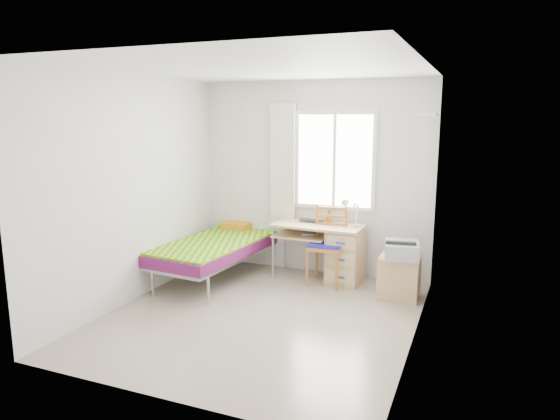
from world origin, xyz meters
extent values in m
plane|color=#BCAD93|center=(0.00, 0.00, 0.00)|extent=(3.50, 3.50, 0.00)
plane|color=white|center=(0.00, 0.00, 2.60)|extent=(3.50, 3.50, 0.00)
plane|color=silver|center=(0.00, 1.75, 1.30)|extent=(3.20, 0.00, 3.20)
plane|color=silver|center=(-1.60, 0.00, 1.30)|extent=(0.00, 3.50, 3.50)
plane|color=silver|center=(1.60, 0.00, 1.30)|extent=(0.00, 3.50, 3.50)
cube|color=white|center=(0.30, 1.73, 1.55)|extent=(1.10, 0.04, 1.30)
cube|color=white|center=(0.30, 1.72, 1.55)|extent=(1.00, 0.02, 1.20)
cube|color=white|center=(0.30, 1.72, 1.55)|extent=(0.04, 0.02, 1.20)
cube|color=beige|center=(-0.42, 1.68, 1.45)|extent=(0.35, 0.05, 1.70)
cube|color=white|center=(1.49, 1.40, 2.15)|extent=(0.20, 0.32, 0.03)
cube|color=#999BA2|center=(-1.08, 0.98, 0.34)|extent=(1.09, 2.09, 0.06)
cube|color=#B20B11|center=(-1.08, 0.98, 0.42)|extent=(1.13, 2.12, 0.14)
cube|color=#CAC70E|center=(-1.08, 0.96, 0.50)|extent=(1.10, 2.00, 0.03)
cube|color=tan|center=(-1.08, 1.96, 0.61)|extent=(0.97, 0.14, 0.55)
cube|color=orange|center=(-1.13, 1.69, 0.57)|extent=(0.43, 0.38, 0.10)
cylinder|color=#999BA2|center=(-1.46, 0.07, 0.16)|extent=(0.04, 0.04, 0.32)
cylinder|color=#999BA2|center=(-0.69, 1.89, 0.16)|extent=(0.04, 0.04, 0.32)
cube|color=tan|center=(0.17, 1.44, 0.72)|extent=(1.20, 0.59, 0.03)
cube|color=tan|center=(0.55, 1.44, 0.35)|extent=(0.43, 0.54, 0.71)
cube|color=tan|center=(-0.04, 1.44, 0.57)|extent=(0.74, 0.53, 0.02)
cylinder|color=#999BA2|center=(-0.38, 1.22, 0.35)|extent=(0.03, 0.03, 0.71)
cylinder|color=#999BA2|center=(-0.38, 1.66, 0.35)|extent=(0.03, 0.03, 0.71)
cube|color=#A65520|center=(0.34, 1.29, 0.49)|extent=(0.47, 0.47, 0.04)
cube|color=#1B1D95|center=(0.34, 1.29, 0.52)|extent=(0.44, 0.44, 0.04)
cube|color=#A65520|center=(0.34, 1.48, 0.79)|extent=(0.39, 0.06, 0.44)
cylinder|color=#A65520|center=(0.15, 1.09, 0.24)|extent=(0.03, 0.03, 0.49)
cylinder|color=#A65520|center=(0.54, 1.48, 0.50)|extent=(0.04, 0.04, 1.00)
cube|color=tan|center=(1.29, 1.13, 0.25)|extent=(0.47, 0.42, 0.51)
cube|color=tan|center=(1.06, 1.13, 0.37)|extent=(0.01, 0.38, 0.18)
cube|color=tan|center=(1.06, 1.13, 0.16)|extent=(0.01, 0.38, 0.18)
cube|color=#919498|center=(1.31, 1.09, 0.60)|extent=(0.45, 0.50, 0.18)
cube|color=black|center=(1.31, 1.09, 0.69)|extent=(0.36, 0.41, 0.02)
imported|color=black|center=(0.05, 1.52, 0.75)|extent=(0.36, 0.24, 0.03)
cylinder|color=orange|center=(0.27, 1.60, 0.78)|extent=(0.09, 0.09, 0.10)
cylinder|color=white|center=(0.67, 1.50, 0.75)|extent=(0.09, 0.09, 0.03)
cylinder|color=white|center=(0.67, 1.50, 0.89)|extent=(0.02, 0.11, 0.26)
cylinder|color=white|center=(0.65, 1.42, 1.02)|extent=(0.12, 0.23, 0.11)
cone|color=white|center=(0.57, 1.32, 1.05)|extent=(0.14, 0.15, 0.12)
imported|color=gray|center=(-0.07, 1.48, 0.59)|extent=(0.24, 0.27, 0.02)
camera|label=1|loc=(2.10, -4.64, 2.14)|focal=32.00mm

